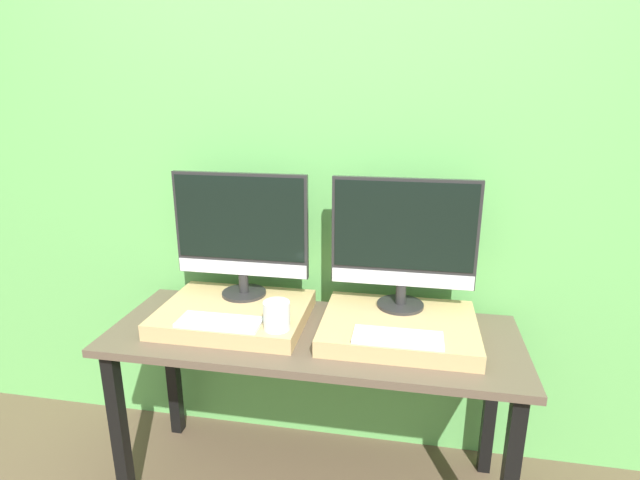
{
  "coord_description": "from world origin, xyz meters",
  "views": [
    {
      "loc": [
        0.34,
        -1.39,
        1.6
      ],
      "look_at": [
        0.0,
        0.44,
        1.03
      ],
      "focal_mm": 28.0,
      "sensor_mm": 36.0,
      "label": 1
    }
  ],
  "objects_px": {
    "mug": "(277,315)",
    "keyboard_right": "(398,337)",
    "monitor_left": "(241,230)",
    "keyboard_left": "(220,322)",
    "monitor_right": "(404,239)"
  },
  "relations": [
    {
      "from": "keyboard_left",
      "to": "keyboard_right",
      "type": "xyz_separation_m",
      "value": [
        0.64,
        0.0,
        0.0
      ]
    },
    {
      "from": "monitor_left",
      "to": "mug",
      "type": "height_order",
      "value": "monitor_left"
    },
    {
      "from": "monitor_left",
      "to": "mug",
      "type": "xyz_separation_m",
      "value": [
        0.22,
        -0.27,
        -0.23
      ]
    },
    {
      "from": "monitor_left",
      "to": "keyboard_right",
      "type": "relative_size",
      "value": 1.78
    },
    {
      "from": "monitor_left",
      "to": "keyboard_right",
      "type": "bearing_deg",
      "value": -22.88
    },
    {
      "from": "monitor_right",
      "to": "keyboard_right",
      "type": "height_order",
      "value": "monitor_right"
    },
    {
      "from": "monitor_left",
      "to": "mug",
      "type": "bearing_deg",
      "value": -51.5
    },
    {
      "from": "keyboard_left",
      "to": "monitor_right",
      "type": "height_order",
      "value": "monitor_right"
    },
    {
      "from": "mug",
      "to": "monitor_right",
      "type": "bearing_deg",
      "value": 32.44
    },
    {
      "from": "monitor_left",
      "to": "keyboard_left",
      "type": "bearing_deg",
      "value": -90.0
    },
    {
      "from": "mug",
      "to": "keyboard_right",
      "type": "distance_m",
      "value": 0.43
    },
    {
      "from": "mug",
      "to": "keyboard_left",
      "type": "bearing_deg",
      "value": 180.0
    },
    {
      "from": "keyboard_right",
      "to": "mug",
      "type": "bearing_deg",
      "value": 180.0
    },
    {
      "from": "monitor_left",
      "to": "mug",
      "type": "distance_m",
      "value": 0.41
    },
    {
      "from": "monitor_left",
      "to": "keyboard_right",
      "type": "height_order",
      "value": "monitor_left"
    }
  ]
}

